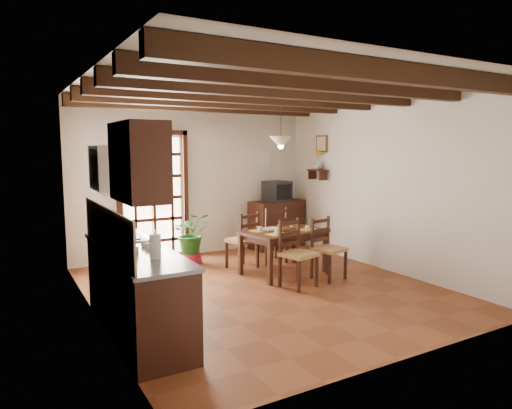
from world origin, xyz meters
TOP-DOWN VIEW (x-y plane):
  - ground_plane at (0.00, 0.00)m, footprint 5.00×5.00m
  - room_shell at (0.00, 0.00)m, footprint 4.52×5.02m
  - ceiling_beams at (0.00, 0.00)m, footprint 4.50×4.34m
  - french_door at (-0.80, 2.45)m, footprint 1.26×0.11m
  - kitchen_counter at (-1.96, -0.60)m, footprint 0.64×2.25m
  - upper_cabinet at (-2.08, -1.30)m, footprint 0.35×0.80m
  - range_hood at (-2.05, -0.05)m, footprint 0.38×0.60m
  - counter_items at (-1.95, -0.51)m, footprint 0.50×1.43m
  - dining_table at (0.69, 0.56)m, footprint 1.38×1.01m
  - chair_near_left at (0.48, -0.14)m, footprint 0.53×0.51m
  - chair_near_right at (1.10, -0.04)m, footprint 0.50×0.48m
  - chair_far_left at (0.28, 1.15)m, footprint 0.53×0.51m
  - chair_far_right at (0.90, 1.25)m, footprint 0.47×0.45m
  - table_setting at (0.69, 0.56)m, footprint 0.93×0.62m
  - table_bowl at (0.46, 0.56)m, footprint 0.22×0.22m
  - sideboard at (1.63, 2.23)m, footprint 1.16×0.65m
  - crt_tv at (1.63, 2.22)m, footprint 0.53×0.50m
  - fuse_box at (1.50, 2.48)m, footprint 0.25×0.03m
  - plant_pot at (-0.33, 1.86)m, footprint 0.36×0.36m
  - potted_plant at (-0.33, 1.86)m, footprint 1.85×1.66m
  - wall_shelf at (2.14, 1.60)m, footprint 0.20×0.42m
  - shelf_vase at (2.14, 1.60)m, footprint 0.15×0.15m
  - shelf_flowers at (2.14, 1.60)m, footprint 0.14×0.14m
  - framed_picture at (2.22, 1.60)m, footprint 0.03×0.32m
  - pendant_lamp at (0.69, 0.66)m, footprint 0.36×0.36m

SIDE VIEW (x-z plane):
  - ground_plane at x=0.00m, z-range 0.00..0.00m
  - plant_pot at x=-0.33m, z-range 0.00..0.22m
  - chair_near_right at x=1.10m, z-range -0.17..0.76m
  - chair_far_left at x=0.28m, z-range -0.18..0.77m
  - chair_near_left at x=0.48m, z-range -0.18..0.78m
  - chair_far_right at x=0.90m, z-range -0.18..0.79m
  - sideboard at x=1.63m, z-range 0.00..0.93m
  - kitchen_counter at x=-1.96m, z-range -0.22..1.16m
  - potted_plant at x=-0.33m, z-range -0.34..1.48m
  - dining_table at x=0.69m, z-range 0.26..0.95m
  - table_setting at x=0.69m, z-range 0.62..0.71m
  - table_bowl at x=0.46m, z-range 0.69..0.74m
  - counter_items at x=-1.95m, z-range 0.83..1.08m
  - crt_tv at x=1.63m, z-range 0.92..1.32m
  - french_door at x=-0.80m, z-range 0.02..2.34m
  - wall_shelf at x=2.14m, z-range 1.41..1.61m
  - shelf_vase at x=2.14m, z-range 1.57..1.73m
  - range_hood at x=-2.05m, z-range 1.46..2.00m
  - fuse_box at x=1.50m, z-range 1.59..1.91m
  - room_shell at x=0.00m, z-range 0.41..3.22m
  - upper_cabinet at x=-2.08m, z-range 1.50..2.20m
  - shelf_flowers at x=2.14m, z-range 1.68..2.04m
  - framed_picture at x=2.22m, z-range 1.89..2.21m
  - pendant_lamp at x=0.69m, z-range 1.66..2.50m
  - ceiling_beams at x=0.00m, z-range 2.59..2.79m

